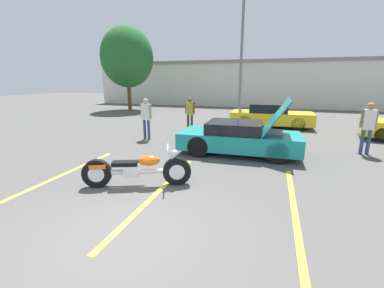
% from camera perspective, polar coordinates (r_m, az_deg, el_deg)
% --- Properties ---
extents(ground_plane, '(80.00, 80.00, 0.00)m').
position_cam_1_polar(ground_plane, '(4.77, -15.30, -19.04)').
color(ground_plane, '#514F4C').
extents(parking_stripe_foreground, '(0.12, 4.82, 0.01)m').
position_cam_1_polar(parking_stripe_foreground, '(7.90, -27.91, -6.59)').
color(parking_stripe_foreground, yellow).
rests_on(parking_stripe_foreground, ground).
extents(parking_stripe_middle, '(0.12, 4.82, 0.01)m').
position_cam_1_polar(parking_stripe_middle, '(6.21, -7.52, -10.43)').
color(parking_stripe_middle, yellow).
rests_on(parking_stripe_middle, ground).
extents(parking_stripe_back, '(0.12, 4.82, 0.01)m').
position_cam_1_polar(parking_stripe_back, '(5.74, 21.79, -13.54)').
color(parking_stripe_back, yellow).
rests_on(parking_stripe_back, ground).
extents(far_building, '(32.00, 4.20, 4.40)m').
position_cam_1_polar(far_building, '(27.15, 12.94, 13.25)').
color(far_building, beige).
rests_on(far_building, ground).
extents(light_pole, '(1.21, 0.28, 8.93)m').
position_cam_1_polar(light_pole, '(18.30, 11.27, 21.01)').
color(light_pole, slate).
rests_on(light_pole, ground).
extents(tree_background, '(4.36, 4.36, 6.93)m').
position_cam_1_polar(tree_background, '(23.35, -14.22, 18.22)').
color(tree_background, brown).
rests_on(tree_background, ground).
extents(motorcycle, '(2.52, 1.19, 0.99)m').
position_cam_1_polar(motorcycle, '(6.49, -12.10, -5.62)').
color(motorcycle, black).
rests_on(motorcycle, ground).
extents(show_car_hood_open, '(4.17, 1.86, 1.97)m').
position_cam_1_polar(show_car_hood_open, '(9.21, 10.51, 1.38)').
color(show_car_hood_open, teal).
rests_on(show_car_hood_open, ground).
extents(parked_car_left_row, '(4.38, 1.93, 1.29)m').
position_cam_1_polar(parked_car_left_row, '(15.10, 17.07, 6.04)').
color(parked_car_left_row, yellow).
rests_on(parked_car_left_row, ground).
extents(spectator_near_motorcycle, '(0.52, 0.24, 1.83)m').
position_cam_1_polar(spectator_near_motorcycle, '(10.78, 34.55, 3.76)').
color(spectator_near_motorcycle, '#38476B').
rests_on(spectator_near_motorcycle, ground).
extents(spectator_by_show_car, '(0.52, 0.24, 1.80)m').
position_cam_1_polar(spectator_by_show_car, '(11.40, -10.16, 6.34)').
color(spectator_by_show_car, '#38476B').
rests_on(spectator_by_show_car, ground).
extents(spectator_midground, '(0.52, 0.22, 1.68)m').
position_cam_1_polar(spectator_midground, '(13.32, -0.46, 7.30)').
color(spectator_midground, '#333338').
rests_on(spectator_midground, ground).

